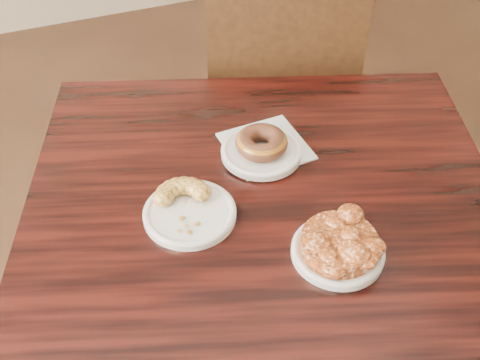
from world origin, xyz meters
name	(u,v)px	position (x,y,z in m)	size (l,w,h in m)	color
cafe_table	(261,333)	(0.08, 0.23, 0.38)	(0.85, 0.85, 0.75)	black
chair_far	(275,105)	(0.40, 0.89, 0.45)	(0.43, 0.43, 0.90)	black
napkin	(266,146)	(0.15, 0.40, 0.75)	(0.15, 0.15, 0.00)	silver
plate_donut	(261,152)	(0.13, 0.37, 0.76)	(0.15, 0.15, 0.01)	white
plate_cruller	(190,214)	(-0.04, 0.27, 0.76)	(0.16, 0.16, 0.01)	white
plate_fritter	(338,252)	(0.15, 0.10, 0.76)	(0.15, 0.15, 0.01)	white
glazed_donut	(262,143)	(0.13, 0.37, 0.78)	(0.10, 0.10, 0.04)	#985E16
apple_fritter	(339,241)	(0.15, 0.10, 0.78)	(0.16, 0.16, 0.04)	#3F1806
cruller_fragment	(189,205)	(-0.04, 0.27, 0.78)	(0.12, 0.12, 0.03)	brown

